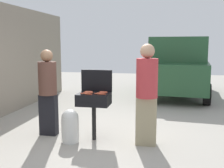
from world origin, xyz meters
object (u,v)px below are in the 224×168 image
(hot_dog_9, at_px, (89,92))
(person_right, at_px, (147,91))
(hot_dog_5, at_px, (88,92))
(person_left, at_px, (48,89))
(hot_dog_8, at_px, (90,93))
(bbq_grill, at_px, (94,101))
(propane_tank, at_px, (70,125))
(hot_dog_0, at_px, (89,92))
(hot_dog_10, at_px, (101,93))
(hot_dog_11, at_px, (86,93))
(hot_dog_7, at_px, (103,92))
(hot_dog_2, at_px, (104,92))
(hot_dog_1, at_px, (84,94))
(hot_dog_4, at_px, (98,94))
(parked_minivan, at_px, (179,66))
(hot_dog_6, at_px, (89,94))
(hot_dog_3, at_px, (102,94))
(hot_dog_12, at_px, (103,93))

(hot_dog_9, height_order, person_right, person_right)
(hot_dog_5, distance_m, hot_dog_9, 0.05)
(hot_dog_9, relative_size, person_left, 0.08)
(hot_dog_8, bearing_deg, person_right, -4.23)
(bbq_grill, relative_size, propane_tank, 1.44)
(hot_dog_0, height_order, hot_dog_10, same)
(hot_dog_10, relative_size, hot_dog_11, 1.00)
(hot_dog_7, xyz_separation_m, propane_tank, (-0.54, -0.35, -0.58))
(bbq_grill, distance_m, hot_dog_8, 0.17)
(hot_dog_2, bearing_deg, hot_dog_1, -148.59)
(hot_dog_10, bearing_deg, hot_dog_7, 84.97)
(hot_dog_9, relative_size, propane_tank, 0.21)
(hot_dog_0, height_order, hot_dog_5, same)
(hot_dog_7, bearing_deg, hot_dog_4, -102.05)
(hot_dog_5, bearing_deg, hot_dog_1, -99.22)
(bbq_grill, xyz_separation_m, parked_minivan, (1.73, 5.13, 0.28))
(hot_dog_6, bearing_deg, propane_tank, -170.35)
(parked_minivan, bearing_deg, hot_dog_4, 77.89)
(hot_dog_0, distance_m, person_left, 0.84)
(hot_dog_9, distance_m, hot_dog_10, 0.24)
(hot_dog_4, xyz_separation_m, hot_dog_5, (-0.23, 0.16, 0.00))
(hot_dog_3, bearing_deg, person_left, 169.09)
(person_left, relative_size, person_right, 0.94)
(hot_dog_7, relative_size, hot_dog_11, 1.00)
(hot_dog_1, xyz_separation_m, hot_dog_7, (0.31, 0.24, 0.00))
(hot_dog_9, distance_m, parked_minivan, 5.43)
(person_left, bearing_deg, hot_dog_1, -12.67)
(hot_dog_12, relative_size, person_left, 0.08)
(hot_dog_0, bearing_deg, hot_dog_8, -67.83)
(hot_dog_0, xyz_separation_m, parked_minivan, (1.85, 5.04, 0.13))
(hot_dog_1, bearing_deg, hot_dog_7, 38.22)
(hot_dog_3, relative_size, hot_dog_4, 1.00)
(propane_tank, bearing_deg, hot_dog_3, 9.95)
(hot_dog_6, relative_size, propane_tank, 0.21)
(hot_dog_1, relative_size, hot_dog_3, 1.00)
(hot_dog_0, bearing_deg, hot_dog_7, 6.01)
(hot_dog_11, distance_m, parked_minivan, 5.52)
(hot_dog_0, height_order, hot_dog_12, same)
(propane_tank, distance_m, parked_minivan, 5.81)
(person_left, height_order, parked_minivan, parked_minivan)
(hot_dog_3, distance_m, hot_dog_7, 0.25)
(person_left, xyz_separation_m, parked_minivan, (2.69, 5.03, 0.11))
(parked_minivan, bearing_deg, hot_dog_10, 78.02)
(hot_dog_11, relative_size, parked_minivan, 0.03)
(bbq_grill, height_order, hot_dog_0, hot_dog_0)
(hot_dog_9, bearing_deg, hot_dog_5, 129.12)
(hot_dog_0, xyz_separation_m, hot_dog_11, (-0.00, -0.16, 0.00))
(hot_dog_0, bearing_deg, parked_minivan, 69.83)
(hot_dog_2, height_order, hot_dog_10, same)
(hot_dog_12, bearing_deg, hot_dog_11, -159.44)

